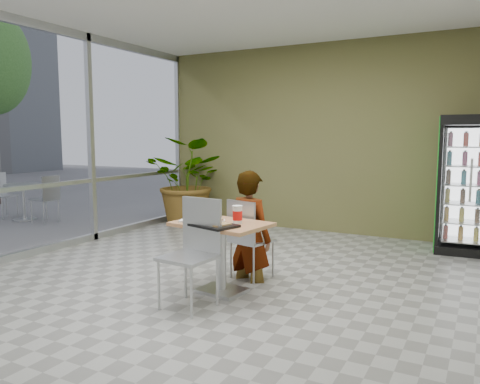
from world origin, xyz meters
name	(u,v)px	position (x,y,z in m)	size (l,w,h in m)	color
ground	(219,289)	(0.00, 0.00, 0.00)	(7.00, 7.00, 0.00)	gray
room_envelope	(218,140)	(0.00, 0.00, 1.60)	(6.00, 7.00, 3.20)	silver
storefront_frame	(26,139)	(-3.00, 0.00, 1.60)	(0.10, 7.00, 3.20)	#ACAEB1
dining_table	(222,243)	(0.08, -0.08, 0.54)	(1.03, 0.78, 0.75)	#AC7F49
chair_far	(247,233)	(0.11, 0.44, 0.54)	(0.50, 0.50, 0.92)	#ACAEB1
chair_near	(195,243)	(0.04, -0.51, 0.61)	(0.50, 0.51, 1.04)	#ACAEB1
seated_woman	(250,238)	(0.13, 0.49, 0.48)	(0.58, 0.37, 1.56)	black
pizza_plate	(215,219)	(-0.02, -0.04, 0.77)	(0.27, 0.22, 0.03)	silver
soda_cup	(237,215)	(0.25, -0.04, 0.84)	(0.10, 0.10, 0.18)	silver
napkin_stack	(186,221)	(-0.27, -0.22, 0.76)	(0.13, 0.13, 0.02)	silver
cafeteria_tray	(214,225)	(0.13, -0.31, 0.76)	(0.44, 0.32, 0.02)	black
beverage_fridge	(471,185)	(2.31, 3.02, 0.96)	(0.92, 0.72, 1.93)	black
potted_plant	(190,181)	(-2.37, 2.97, 0.81)	(1.46, 1.26, 1.62)	#346126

